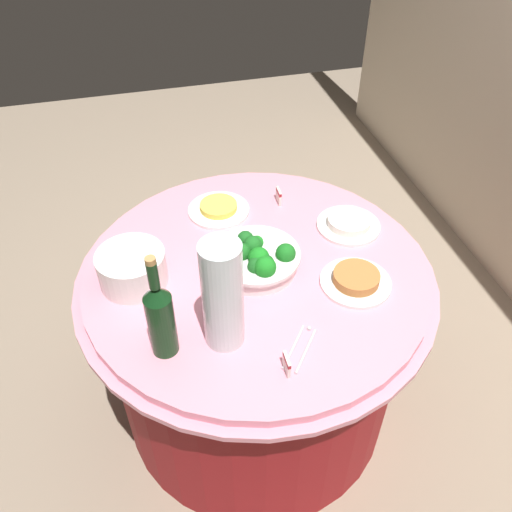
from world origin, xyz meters
name	(u,v)px	position (x,y,z in m)	size (l,w,h in m)	color
ground_plane	(256,398)	(0.00, 0.00, 0.00)	(6.00, 6.00, 0.00)	gray
buffet_table	(256,340)	(0.00, 0.00, 0.38)	(1.16, 1.16, 0.74)	maroon
broccoli_bowl	(257,259)	(0.01, 0.00, 0.79)	(0.28, 0.28, 0.11)	white
plate_stack	(132,268)	(-0.04, -0.38, 0.80)	(0.21, 0.21, 0.11)	white
wine_bottle	(160,317)	(0.25, -0.32, 0.87)	(0.07, 0.07, 0.34)	#103315
decorative_fruit_vase	(223,298)	(0.26, -0.16, 0.90)	(0.11, 0.11, 0.34)	silver
serving_tongs	(301,347)	(0.34, 0.04, 0.74)	(0.15, 0.13, 0.01)	silver
food_plate_fried_egg	(219,209)	(-0.32, -0.06, 0.75)	(0.22, 0.22, 0.03)	white
food_plate_peanuts	(356,280)	(0.15, 0.28, 0.76)	(0.22, 0.22, 0.04)	white
food_plate_rice	(349,223)	(-0.12, 0.36, 0.76)	(0.22, 0.22, 0.04)	white
label_placard_front	(279,195)	(-0.32, 0.17, 0.77)	(0.05, 0.01, 0.05)	white
label_placard_mid	(287,364)	(0.41, -0.02, 0.77)	(0.05, 0.01, 0.05)	white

